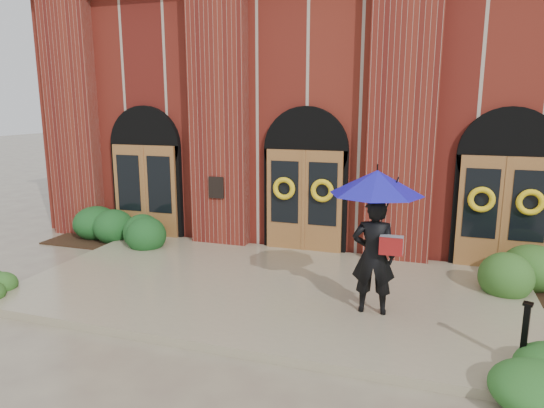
% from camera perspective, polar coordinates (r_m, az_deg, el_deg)
% --- Properties ---
extents(ground, '(90.00, 90.00, 0.00)m').
position_cam_1_polar(ground, '(9.88, -0.32, -10.59)').
color(ground, gray).
rests_on(ground, ground).
extents(landing, '(10.00, 5.30, 0.15)m').
position_cam_1_polar(landing, '(9.99, -0.05, -9.88)').
color(landing, gray).
rests_on(landing, ground).
extents(church_building, '(16.20, 12.53, 7.00)m').
position_cam_1_polar(church_building, '(17.69, 8.86, 10.80)').
color(church_building, maroon).
rests_on(church_building, ground).
extents(man_with_umbrella, '(1.70, 1.70, 2.52)m').
position_cam_1_polar(man_with_umbrella, '(8.39, 12.09, -1.20)').
color(man_with_umbrella, black).
rests_on(man_with_umbrella, landing).
extents(metal_post, '(0.16, 0.16, 0.94)m').
position_cam_1_polar(metal_post, '(7.78, 27.61, -13.28)').
color(metal_post, black).
rests_on(metal_post, landing).
extents(hedge_wall_left, '(3.42, 1.37, 0.88)m').
position_cam_1_polar(hedge_wall_left, '(13.95, -18.03, -2.59)').
color(hedge_wall_left, '#164419').
rests_on(hedge_wall_left, ground).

